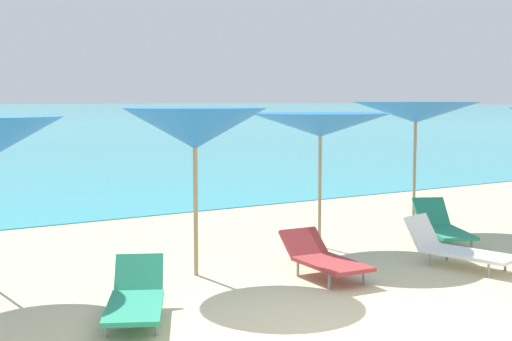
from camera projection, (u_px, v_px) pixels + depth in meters
ground_plane at (42, 215)px, 15.14m from camera, size 50.00×100.00×0.30m
umbrella_4 at (195, 129)px, 9.14m from camera, size 1.90×1.90×2.21m
umbrella_5 at (320, 125)px, 10.95m from camera, size 2.36×2.36×2.11m
umbrella_6 at (416, 112)px, 12.49m from camera, size 2.26×2.26×2.28m
lounge_chair_3 at (456, 248)px, 9.79m from camera, size 0.87×1.61×0.66m
lounge_chair_5 at (136, 297)px, 7.45m from camera, size 1.18×1.59×0.55m
lounge_chair_6 at (323, 258)px, 9.17m from camera, size 0.70×1.44×0.55m
lounge_chair_7 at (442, 226)px, 11.38m from camera, size 1.19×1.63×0.66m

